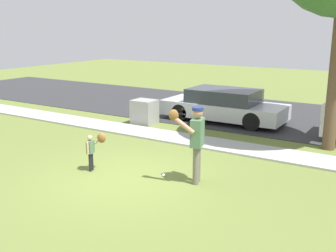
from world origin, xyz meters
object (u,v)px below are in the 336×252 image
(person_child, at_px, (94,146))
(person_adult, at_px, (195,137))
(baseball, at_px, (163,175))
(utility_cabinet, at_px, (144,112))
(parked_sedan_silver, at_px, (224,106))

(person_child, bearing_deg, person_adult, -1.30)
(baseball, distance_m, utility_cabinet, 5.40)
(person_child, bearing_deg, baseball, 3.32)
(person_child, xyz_separation_m, utility_cabinet, (-1.76, 4.67, -0.18))
(person_child, height_order, parked_sedan_silver, parked_sedan_silver)
(person_child, distance_m, utility_cabinet, 5.00)
(person_adult, height_order, person_child, person_adult)
(utility_cabinet, bearing_deg, person_child, -69.35)
(person_adult, relative_size, utility_cabinet, 1.96)
(person_adult, height_order, baseball, person_adult)
(parked_sedan_silver, bearing_deg, baseball, 100.88)
(parked_sedan_silver, bearing_deg, utility_cabinet, 40.00)
(baseball, bearing_deg, parked_sedan_silver, 100.88)
(person_child, relative_size, baseball, 13.09)
(baseball, relative_size, utility_cabinet, 0.08)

